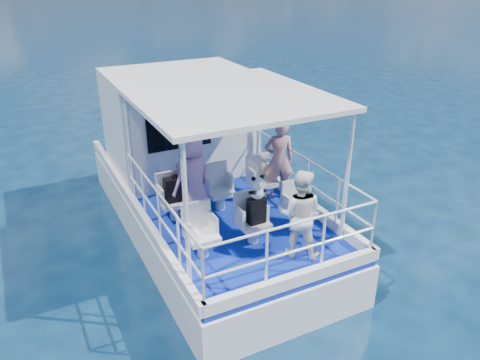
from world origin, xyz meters
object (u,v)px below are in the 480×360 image
object	(u,v)px
passenger_stbd_aft	(299,214)
passenger_port_fwd	(192,176)
panda	(258,187)
backpack_center	(256,211)

from	to	relation	value
passenger_stbd_aft	passenger_port_fwd	bearing A→B (deg)	-23.09
passenger_port_fwd	panda	world-z (taller)	passenger_port_fwd
backpack_center	panda	size ratio (longest dim) A/B	1.13
backpack_center	panda	world-z (taller)	panda
passenger_port_fwd	passenger_stbd_aft	size ratio (longest dim) A/B	1.12
passenger_port_fwd	passenger_stbd_aft	xyz separation A→B (m)	(1.01, -1.87, -0.08)
panda	passenger_stbd_aft	bearing A→B (deg)	-55.11
passenger_port_fwd	panda	distance (m)	1.43
panda	passenger_port_fwd	bearing A→B (deg)	115.11
passenger_stbd_aft	panda	bearing A→B (deg)	-16.60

